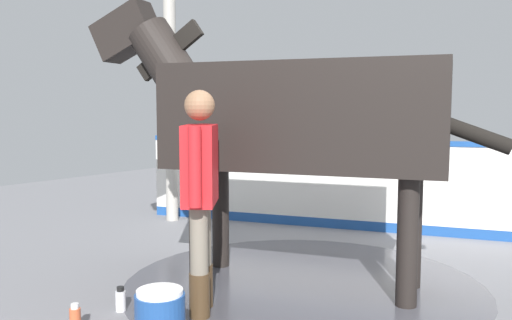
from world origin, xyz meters
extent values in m
cube|color=gray|center=(0.00, 0.00, -0.01)|extent=(16.00, 16.00, 0.02)
cylinder|color=#4C4C54|center=(0.31, -0.28, 0.00)|extent=(3.06, 3.06, 0.00)
cube|color=white|center=(-1.82, -0.93, 0.53)|extent=(1.65, 5.21, 1.06)
cube|color=#1E4C99|center=(-1.82, -0.93, 1.09)|extent=(1.67, 5.22, 0.06)
cube|color=#1E4C99|center=(-1.82, -0.93, 0.06)|extent=(1.65, 5.21, 0.12)
cylinder|color=#B7B2A8|center=(-0.87, -3.08, 1.55)|extent=(0.16, 0.16, 3.10)
cube|color=black|center=(0.31, -0.28, 1.43)|extent=(1.51, 2.45, 0.87)
cylinder|color=black|center=(0.79, -1.04, 0.50)|extent=(0.16, 0.16, 0.99)
cylinder|color=black|center=(0.33, -1.18, 0.50)|extent=(0.16, 0.16, 0.99)
cylinder|color=black|center=(0.28, 0.63, 0.50)|extent=(0.16, 0.16, 0.99)
cylinder|color=black|center=(-0.18, 0.49, 0.50)|extent=(0.16, 0.16, 0.99)
cylinder|color=black|center=(0.68, -1.48, 1.88)|extent=(0.60, 0.85, 0.87)
cube|color=black|center=(0.68, -1.48, 2.01)|extent=(0.25, 0.66, 0.53)
cube|color=black|center=(0.81, -1.91, 2.20)|extent=(0.46, 0.70, 0.56)
cylinder|color=black|center=(-0.06, 0.92, 1.33)|extent=(0.32, 0.70, 0.35)
cylinder|color=#47331E|center=(1.22, -0.60, 0.16)|extent=(0.15, 0.15, 0.32)
cylinder|color=slate|center=(1.22, -0.60, 0.57)|extent=(0.13, 0.13, 0.48)
cylinder|color=#47331E|center=(1.39, -0.47, 0.16)|extent=(0.15, 0.15, 0.32)
cylinder|color=slate|center=(1.39, -0.47, 0.57)|extent=(0.13, 0.13, 0.48)
cube|color=red|center=(1.30, -0.54, 1.09)|extent=(0.51, 0.45, 0.57)
cylinder|color=red|center=(1.07, -0.70, 1.11)|extent=(0.09, 0.09, 0.54)
cylinder|color=red|center=(1.53, -0.37, 1.11)|extent=(0.09, 0.09, 0.54)
sphere|color=#936B4C|center=(1.30, -0.54, 1.52)|extent=(0.22, 0.22, 0.22)
cylinder|color=#1E478C|center=(1.89, -0.35, 0.17)|extent=(0.32, 0.32, 0.34)
cylinder|color=white|center=(1.89, -0.35, 0.35)|extent=(0.29, 0.29, 0.03)
cylinder|color=white|center=(1.65, -1.02, 0.08)|extent=(0.08, 0.08, 0.15)
cylinder|color=black|center=(1.65, -1.02, 0.17)|extent=(0.05, 0.05, 0.03)
cylinder|color=#CC5933|center=(2.08, -0.98, 0.08)|extent=(0.08, 0.08, 0.16)
cylinder|color=white|center=(2.08, -0.98, 0.17)|extent=(0.05, 0.05, 0.03)
camera|label=1|loc=(4.15, 2.11, 1.50)|focal=37.87mm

